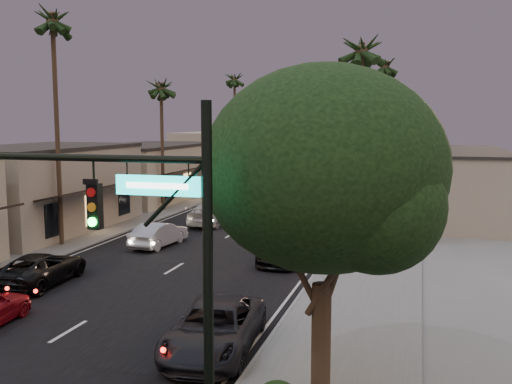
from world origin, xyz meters
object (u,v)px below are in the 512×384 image
Objects in this scene: arch at (330,135)px; oncoming_silver at (159,234)px; palm_lc at (161,83)px; palm_ld at (235,76)px; traffic_signal at (124,229)px; oncoming_pickup at (41,268)px; curbside_near at (215,328)px; palm_rb at (385,62)px; palm_far at (284,94)px; palm_ra at (362,43)px; curbside_black at (287,246)px; palm_lb at (52,15)px; palm_rc at (395,95)px; streetlight_right at (365,144)px; corner_tree at (326,177)px; streetlight_left at (256,139)px.

arch reaches higher than oncoming_silver.
palm_lc is 19.10m from palm_ld.
traffic_signal is 1.66× the size of oncoming_pickup.
palm_rb is at bearing 79.51° from curbside_near.
palm_rb is 1.08× the size of palm_far.
palm_ra reaches higher than oncoming_silver.
palm_ld is 20.42m from palm_rb.
curbside_black is (-3.52, -21.82, -11.63)m from palm_rb.
palm_lb is 1.25× the size of palm_rc.
arch is 1.00× the size of palm_lb.
streetlight_right is (6.92, -25.00, -0.20)m from arch.
traffic_signal is 60.31m from palm_rc.
corner_tree reaches higher than curbside_black.
palm_far is 58.38m from curbside_black.
palm_ld is 1.16× the size of palm_rc.
curbside_black is at bearing -45.29° from palm_lc.
palm_lb is 2.73× the size of curbside_near.
corner_tree is at bearing -86.97° from palm_ra.
palm_lc is at bearing 136.33° from curbside_black.
arch is 12.96m from palm_far.
corner_tree is 21.05m from oncoming_silver.
palm_ra is 11.37m from curbside_black.
streetlight_left is 0.68× the size of palm_far.
palm_ld is at bearing 114.25° from curbside_black.
palm_ra is at bearing 81.72° from traffic_signal.
palm_lb reaches higher than curbside_black.
palm_rb is (8.60, -26.00, 6.88)m from arch.
palm_rb is 1.16× the size of palm_rc.
palm_lc is at bearing 122.34° from corner_tree.
palm_ld is at bearing 90.00° from palm_lc.
streetlight_right reaches higher than oncoming_pickup.
palm_rb is at bearing -42.05° from streetlight_left.
oncoming_pickup is at bearing -86.76° from palm_far.
palm_ra is (15.52, -34.00, 6.11)m from streetlight_left.
palm_far is at bearing 89.69° from palm_lb.
palm_far is at bearing 140.36° from palm_rc.
streetlight_right is 1.67× the size of curbside_black.
palm_far is 2.37× the size of curbside_near.
palm_lc is at bearing 90.00° from palm_lb.
palm_lb reaches higher than palm_rb.
palm_ld is 37.41m from curbside_black.
curbside_near is at bearing -72.59° from palm_ld.
palm_rb is 24.98m from curbside_black.
palm_ld reaches higher than oncoming_pickup.
arch is 3.43× the size of oncoming_silver.
curbside_black is at bearing -94.61° from streetlight_right.
streetlight_left reaches higher than oncoming_pickup.
palm_ld reaches higher than palm_lc.
palm_ld is 3.20× the size of oncoming_silver.
palm_far reaches higher than curbside_black.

